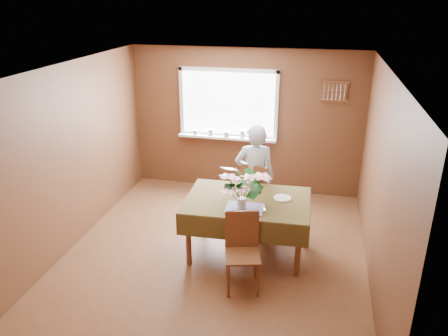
% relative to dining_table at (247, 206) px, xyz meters
% --- Properties ---
extents(floor, '(4.50, 4.50, 0.00)m').
position_rel_dining_table_xyz_m(floor, '(-0.41, -0.15, -0.70)').
color(floor, brown).
rests_on(floor, ground).
extents(ceiling, '(4.50, 4.50, 0.00)m').
position_rel_dining_table_xyz_m(ceiling, '(-0.41, -0.15, 1.80)').
color(ceiling, white).
rests_on(ceiling, wall_back).
extents(wall_back, '(4.00, 0.00, 4.00)m').
position_rel_dining_table_xyz_m(wall_back, '(-0.41, 2.10, 0.55)').
color(wall_back, brown).
rests_on(wall_back, floor).
extents(wall_front, '(4.00, 0.00, 4.00)m').
position_rel_dining_table_xyz_m(wall_front, '(-0.41, -2.40, 0.55)').
color(wall_front, brown).
rests_on(wall_front, floor).
extents(wall_left, '(0.00, 4.50, 4.50)m').
position_rel_dining_table_xyz_m(wall_left, '(-2.41, -0.15, 0.55)').
color(wall_left, brown).
rests_on(wall_left, floor).
extents(wall_right, '(0.00, 4.50, 4.50)m').
position_rel_dining_table_xyz_m(wall_right, '(1.59, -0.15, 0.55)').
color(wall_right, brown).
rests_on(wall_right, floor).
extents(window_assembly, '(1.72, 0.20, 1.22)m').
position_rel_dining_table_xyz_m(window_assembly, '(-0.70, 2.05, 0.66)').
color(window_assembly, white).
rests_on(window_assembly, wall_back).
extents(spoon_rack, '(0.44, 0.05, 0.33)m').
position_rel_dining_table_xyz_m(spoon_rack, '(1.04, 2.06, 1.15)').
color(spoon_rack, brown).
rests_on(spoon_rack, wall_back).
extents(dining_table, '(1.67, 1.16, 0.80)m').
position_rel_dining_table_xyz_m(dining_table, '(0.00, 0.00, 0.00)').
color(dining_table, brown).
rests_on(dining_table, floor).
extents(chair_far, '(0.55, 0.55, 1.01)m').
position_rel_dining_table_xyz_m(chair_far, '(0.01, 0.79, -0.15)').
color(chair_far, brown).
rests_on(chair_far, floor).
extents(chair_near, '(0.49, 0.49, 0.94)m').
position_rel_dining_table_xyz_m(chair_near, '(0.06, -0.72, -0.18)').
color(chair_near, brown).
rests_on(chair_near, floor).
extents(seated_woman, '(0.65, 0.49, 1.60)m').
position_rel_dining_table_xyz_m(seated_woman, '(-0.02, 0.75, 0.11)').
color(seated_woman, white).
rests_on(seated_woman, floor).
extents(flower_bouquet, '(0.57, 0.57, 0.49)m').
position_rel_dining_table_xyz_m(flower_bouquet, '(-0.03, -0.26, 0.41)').
color(flower_bouquet, white).
rests_on(flower_bouquet, dining_table).
extents(side_plate, '(0.28, 0.28, 0.01)m').
position_rel_dining_table_xyz_m(side_plate, '(0.45, 0.13, 0.10)').
color(side_plate, white).
rests_on(side_plate, dining_table).
extents(table_knife, '(0.06, 0.20, 0.00)m').
position_rel_dining_table_xyz_m(table_knife, '(0.24, -0.19, 0.11)').
color(table_knife, silver).
rests_on(table_knife, dining_table).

